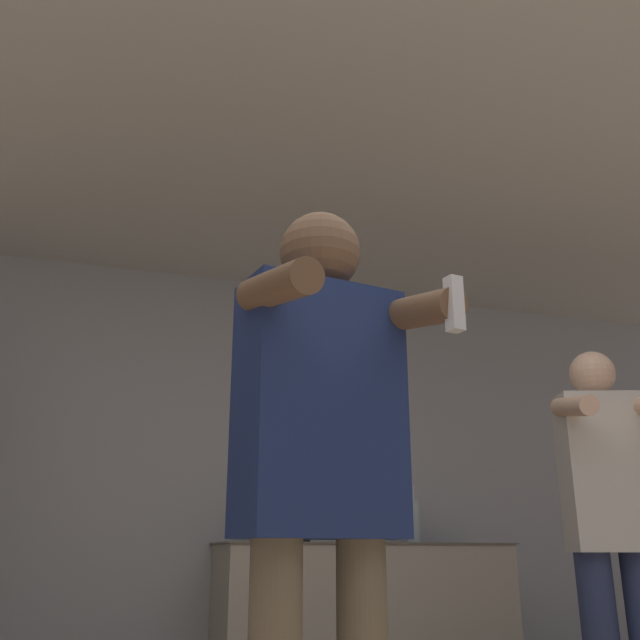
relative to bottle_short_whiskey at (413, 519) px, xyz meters
The scene contains 9 objects.
wall_back 1.15m from the bottle_short_whiskey, 163.40° to the left, with size 7.00×0.06×2.55m.
ceiling_slab 2.29m from the bottle_short_whiskey, 129.79° to the right, with size 7.00×3.71×0.05m.
counter 0.67m from the bottle_short_whiskey, behind, with size 1.68×0.62×0.90m.
bottle_short_whiskey is the anchor object (origin of this frame).
bottle_dark_rum 0.67m from the bottle_short_whiskey, behind, with size 0.06×0.06×0.26m.
bottle_tall_gin 0.78m from the bottle_short_whiskey, behind, with size 0.08×0.08×0.33m.
bottle_amber_bourbon 0.88m from the bottle_short_whiskey, behind, with size 0.08×0.08×0.34m.
person_woman_foreground 2.64m from the bottle_short_whiskey, 119.52° to the right, with size 0.55×0.51×1.76m.
person_man_side 1.58m from the bottle_short_whiskey, 84.47° to the right, with size 0.49×0.56×1.67m.
Camera 1 is at (-0.77, -1.15, 0.84)m, focal length 40.00 mm.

